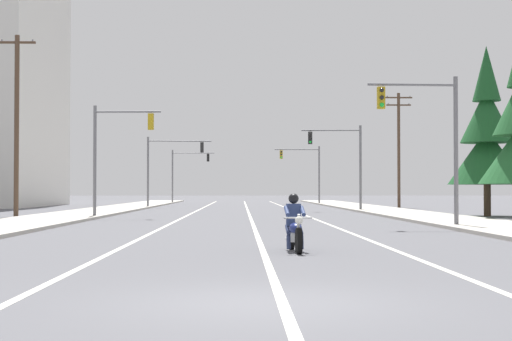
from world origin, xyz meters
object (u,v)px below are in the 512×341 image
(traffic_signal_near_right, at_px, (431,129))
(conifer_tree_right_verge_far, at_px, (487,138))
(traffic_signal_mid_left, at_px, (167,160))
(utility_pole_right_far, at_px, (399,146))
(traffic_signal_mid_right, at_px, (344,155))
(traffic_signal_far_left, at_px, (185,168))
(motorcycle_with_rider, at_px, (295,228))
(traffic_signal_near_left, at_px, (113,145))
(traffic_signal_far_right, at_px, (306,166))
(utility_pole_left_near, at_px, (17,123))

(traffic_signal_near_right, distance_m, conifer_tree_right_verge_far, 15.41)
(traffic_signal_mid_left, xyz_separation_m, utility_pole_right_far, (20.28, -1.25, 1.24))
(traffic_signal_mid_right, height_order, traffic_signal_far_left, same)
(traffic_signal_mid_right, bearing_deg, conifer_tree_right_verge_far, -57.15)
(motorcycle_with_rider, relative_size, traffic_signal_near_left, 0.35)
(traffic_signal_near_right, height_order, conifer_tree_right_verge_far, conifer_tree_right_verge_far)
(traffic_signal_near_right, relative_size, traffic_signal_mid_right, 1.00)
(traffic_signal_far_right, height_order, utility_pole_left_near, utility_pole_left_near)
(traffic_signal_near_left, xyz_separation_m, utility_pole_right_far, (20.81, 24.79, 1.36))
(traffic_signal_far_right, xyz_separation_m, conifer_tree_right_verge_far, (7.41, -38.18, 0.50))
(conifer_tree_right_verge_far, bearing_deg, traffic_signal_near_right, -115.63)
(traffic_signal_near_right, xyz_separation_m, traffic_signal_mid_left, (-14.28, 37.59, 0.12))
(traffic_signal_mid_right, bearing_deg, motorcycle_with_rider, -99.37)
(traffic_signal_mid_right, xyz_separation_m, traffic_signal_far_left, (-13.94, 35.46, 0.04))
(traffic_signal_far_left, bearing_deg, motorcycle_with_rider, -83.83)
(traffic_signal_far_right, bearing_deg, motorcycle_with_rider, -95.07)
(traffic_signal_far_right, distance_m, utility_pole_right_far, 17.17)
(motorcycle_with_rider, distance_m, traffic_signal_far_right, 64.67)
(utility_pole_left_near, bearing_deg, traffic_signal_near_left, 4.89)
(conifer_tree_right_verge_far, bearing_deg, traffic_signal_mid_left, 131.44)
(traffic_signal_near_right, distance_m, traffic_signal_far_right, 52.07)
(traffic_signal_near_right, height_order, traffic_signal_near_left, same)
(traffic_signal_near_right, height_order, utility_pole_left_near, utility_pole_left_near)
(traffic_signal_near_right, relative_size, utility_pole_left_near, 0.62)
(traffic_signal_near_right, relative_size, utility_pole_right_far, 0.62)
(traffic_signal_near_right, xyz_separation_m, traffic_signal_mid_right, (-0.35, 24.73, 0.04))
(motorcycle_with_rider, bearing_deg, traffic_signal_mid_right, 80.63)
(traffic_signal_near_left, relative_size, utility_pole_left_near, 0.62)
(utility_pole_right_far, relative_size, conifer_tree_right_verge_far, 1.00)
(motorcycle_with_rider, height_order, traffic_signal_mid_right, traffic_signal_mid_right)
(conifer_tree_right_verge_far, bearing_deg, motorcycle_with_rider, -116.65)
(traffic_signal_mid_right, relative_size, conifer_tree_right_verge_far, 0.62)
(traffic_signal_near_right, bearing_deg, traffic_signal_mid_left, 110.80)
(traffic_signal_near_left, bearing_deg, traffic_signal_mid_right, 42.37)
(traffic_signal_mid_right, xyz_separation_m, utility_pole_left_near, (-19.65, -13.63, 1.13))
(traffic_signal_near_left, relative_size, traffic_signal_mid_left, 1.00)
(traffic_signal_far_right, distance_m, traffic_signal_far_left, 15.79)
(traffic_signal_mid_right, height_order, conifer_tree_right_verge_far, conifer_tree_right_verge_far)
(traffic_signal_mid_right, bearing_deg, traffic_signal_far_right, 90.85)
(traffic_signal_near_right, height_order, traffic_signal_far_left, same)
(motorcycle_with_rider, xyz_separation_m, conifer_tree_right_verge_far, (13.11, 26.14, 4.01))
(traffic_signal_near_left, bearing_deg, traffic_signal_mid_left, 88.82)
(traffic_signal_far_left, distance_m, conifer_tree_right_verge_far, 50.83)
(motorcycle_with_rider, xyz_separation_m, traffic_signal_mid_right, (6.11, 36.99, 3.48))
(motorcycle_with_rider, distance_m, traffic_signal_far_left, 72.95)
(utility_pole_right_far, bearing_deg, traffic_signal_mid_left, 176.46)
(traffic_signal_mid_left, bearing_deg, traffic_signal_far_left, 90.03)
(traffic_signal_near_left, height_order, traffic_signal_far_right, same)
(traffic_signal_near_right, relative_size, traffic_signal_far_right, 1.00)
(traffic_signal_mid_left, relative_size, utility_pole_left_near, 0.62)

